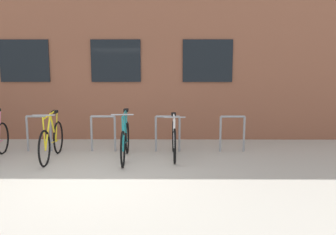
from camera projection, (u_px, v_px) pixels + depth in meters
name	position (u px, v px, depth m)	size (l,w,h in m)	color
ground_plane	(91.00, 177.00, 6.31)	(42.00, 42.00, 0.00)	#B2ADA0
storefront_building	(132.00, 58.00, 13.06)	(28.00, 8.00, 4.51)	brown
bike_rack	(103.00, 130.00, 8.11)	(6.60, 0.05, 0.85)	gray
bicycle_yellow	(52.00, 140.00, 7.48)	(0.44, 1.80, 1.05)	black
bicycle_white	(174.00, 139.00, 7.66)	(0.44, 1.70, 0.98)	black
bicycle_teal	(125.00, 141.00, 7.45)	(0.44, 1.84, 1.07)	black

